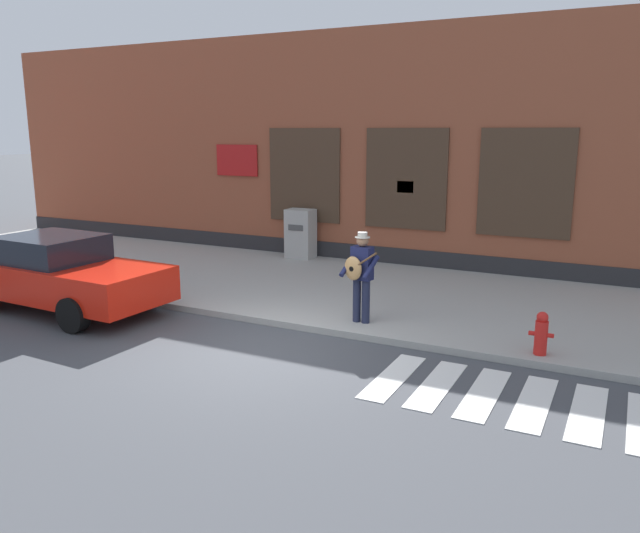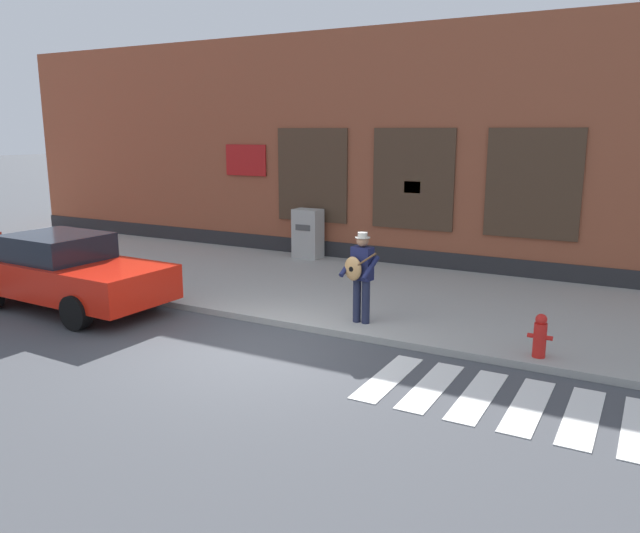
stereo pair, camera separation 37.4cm
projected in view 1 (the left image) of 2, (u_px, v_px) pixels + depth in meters
name	position (u px, v px, depth m)	size (l,w,h in m)	color
ground_plane	(262.00, 351.00, 10.38)	(160.00, 160.00, 0.00)	#424449
sidewalk	(360.00, 291.00, 13.98)	(28.00, 5.83, 0.12)	#9E9E99
building_backdrop	(430.00, 149.00, 17.61)	(28.00, 4.06, 6.19)	brown
crosswalk	(588.00, 413.00, 8.10)	(5.78, 1.90, 0.01)	silver
red_car	(60.00, 273.00, 12.58)	(4.67, 2.11, 1.53)	red
busker	(360.00, 272.00, 11.33)	(0.72, 0.59, 1.69)	#1E233D
utility_box	(301.00, 234.00, 17.23)	(0.75, 0.56, 1.36)	#ADADA8
fire_hydrant	(541.00, 333.00, 9.81)	(0.38, 0.20, 0.70)	red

